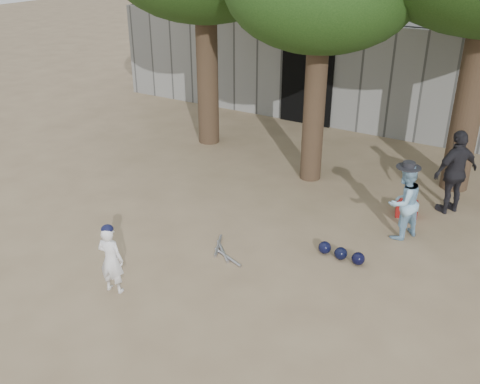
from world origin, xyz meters
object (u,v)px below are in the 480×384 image
Objects in this scene: boy_player at (111,260)px; red_bag at (407,209)px; spectator_blue at (403,202)px; spectator_dark at (455,172)px.

boy_player reaches higher than red_bag.
red_bag is (3.33, 4.96, -0.43)m from boy_player.
boy_player is 5.32m from spectator_blue.
spectator_blue is (3.44, 4.06, 0.14)m from boy_player.
spectator_blue is at bearing -82.97° from red_bag.
red_bag is (-0.11, 0.90, -0.58)m from spectator_blue.
spectator_dark is at bearing 43.35° from red_bag.
boy_player is 2.77× the size of red_bag.
boy_player is at bearing -12.04° from spectator_blue.
spectator_dark is at bearing -136.11° from boy_player.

